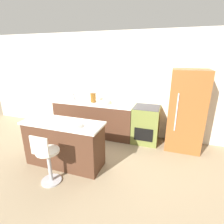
{
  "coord_description": "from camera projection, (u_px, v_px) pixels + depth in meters",
  "views": [
    {
      "loc": [
        1.54,
        -3.65,
        2.08
      ],
      "look_at": [
        0.43,
        -0.4,
        0.93
      ],
      "focal_mm": 28.0,
      "sensor_mm": 36.0,
      "label": 1
    }
  ],
  "objects": [
    {
      "name": "ground_plane",
      "position": [
        101.0,
        140.0,
        4.41
      ],
      "size": [
        14.0,
        14.0,
        0.0
      ],
      "primitive_type": "plane",
      "color": "#998466"
    },
    {
      "name": "wall_back",
      "position": [
        109.0,
        85.0,
        4.59
      ],
      "size": [
        8.0,
        0.06,
        2.6
      ],
      "color": "silver",
      "rests_on": "ground_plane"
    },
    {
      "name": "back_counter",
      "position": [
        94.0,
        118.0,
        4.66
      ],
      "size": [
        2.11,
        0.61,
        0.89
      ],
      "color": "#4C2D1E",
      "rests_on": "ground_plane"
    },
    {
      "name": "kitchen_island",
      "position": [
        64.0,
        143.0,
        3.35
      ],
      "size": [
        1.53,
        0.58,
        0.88
      ],
      "color": "#4C2D1E",
      "rests_on": "ground_plane"
    },
    {
      "name": "oven_range",
      "position": [
        146.0,
        124.0,
        4.24
      ],
      "size": [
        0.61,
        0.62,
        0.89
      ],
      "color": "olive",
      "rests_on": "ground_plane"
    },
    {
      "name": "refrigerator",
      "position": [
        186.0,
        111.0,
        3.82
      ],
      "size": [
        0.74,
        0.67,
        1.78
      ],
      "color": "#995628",
      "rests_on": "ground_plane"
    },
    {
      "name": "stool_chair",
      "position": [
        47.0,
        160.0,
        2.83
      ],
      "size": [
        0.38,
        0.38,
        0.92
      ],
      "color": "#B7B7BC",
      "rests_on": "ground_plane"
    },
    {
      "name": "kettle",
      "position": [
        72.0,
        97.0,
        4.68
      ],
      "size": [
        0.16,
        0.16,
        0.21
      ],
      "color": "silver",
      "rests_on": "back_counter"
    },
    {
      "name": "mixing_bowl",
      "position": [
        107.0,
        102.0,
        4.39
      ],
      "size": [
        0.24,
        0.24,
        0.08
      ],
      "color": "#C1B28E",
      "rests_on": "back_counter"
    },
    {
      "name": "canister_jar",
      "position": [
        93.0,
        98.0,
        4.48
      ],
      "size": [
        0.15,
        0.15,
        0.23
      ],
      "color": "brown",
      "rests_on": "back_counter"
    },
    {
      "name": "fruit_bowl",
      "position": [
        74.0,
        124.0,
        3.02
      ],
      "size": [
        0.31,
        0.31,
        0.07
      ],
      "color": "white",
      "rests_on": "kitchen_island"
    }
  ]
}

